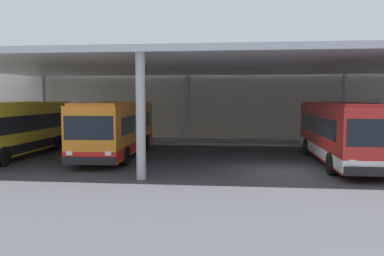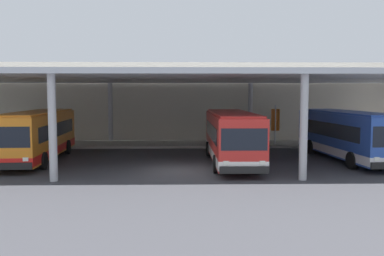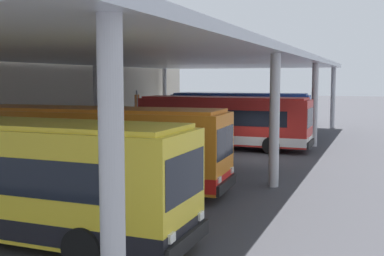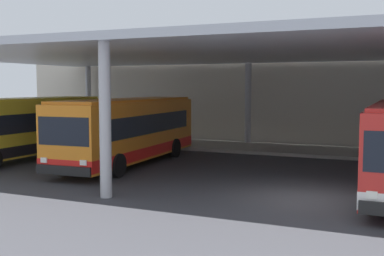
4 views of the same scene
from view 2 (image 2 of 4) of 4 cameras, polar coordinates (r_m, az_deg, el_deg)
The scene contains 10 objects.
ground_plane at distance 22.85m, azimuth -1.76°, elevation -6.03°, with size 200.00×200.00×0.00m, color #3D3D42.
platform_kerb at distance 34.45m, azimuth -1.61°, elevation -2.23°, with size 42.00×4.50×0.18m, color #A39E93.
station_building_facade at distance 37.46m, azimuth -1.60°, elevation 3.65°, with size 48.00×1.60×7.12m, color beige.
canopy_shelter at distance 27.97m, azimuth -1.70°, elevation 6.87°, with size 40.00×17.00×5.55m.
bus_second_bay at distance 28.04m, azimuth -20.77°, elevation -0.92°, with size 3.11×10.65×3.17m.
bus_middle_bay at distance 25.33m, azimuth 5.52°, elevation -1.20°, with size 2.75×10.54×3.17m.
bus_far_bay at distance 28.31m, azimuth 20.75°, elevation -0.86°, with size 3.29×10.69×3.17m.
bench_waiting at distance 34.80m, azimuth 6.76°, elevation -1.24°, with size 1.80×0.45×0.92m.
trash_bin at distance 34.88m, azimuth 10.34°, elevation -1.25°, with size 0.52×0.52×0.98m.
banner_sign at distance 34.33m, azimuth 11.56°, elevation 0.82°, with size 0.70×0.12×3.20m.
Camera 2 is at (0.18, -22.45, 4.26)m, focal length 38.18 mm.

